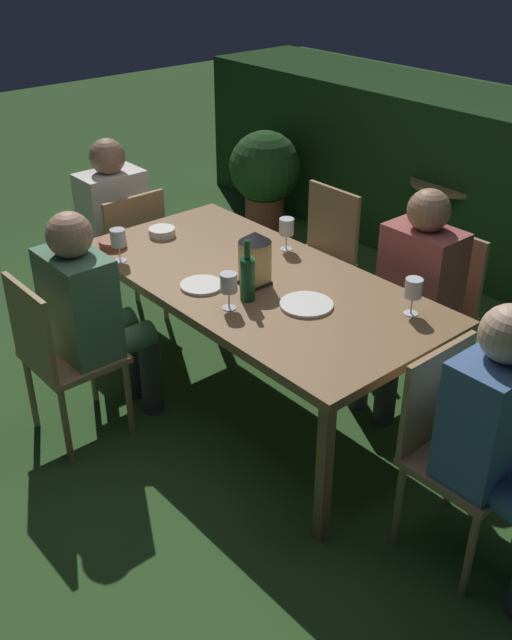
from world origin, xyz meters
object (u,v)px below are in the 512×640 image
(chair_head_far, at_px, (455,444))
(person_in_blue, at_px, (506,438))
(person_in_cream, at_px, (109,219))
(wine_glass_b, at_px, (287,228))
(chair_side_right_a, at_px, (318,254))
(potted_plant_by_hedge, at_px, (265,173))
(person_in_rust, at_px, (411,290))
(green_bottle_on_table, at_px, (247,278))
(bowl_bread, at_px, (113,243))
(wine_glass_d, at_px, (413,290))
(plate_a, at_px, (202,285))
(bowl_olives, at_px, (162,232))
(dining_table, at_px, (256,289))
(plate_b, at_px, (306,305))
(chair_side_right_b, at_px, (432,305))
(lantern_centerpiece, at_px, (255,255))
(side_table, at_px, (449,209))
(person_in_green, at_px, (92,311))
(ice_bucket, at_px, (455,166))
(chair_head_near, at_px, (128,252))
(chair_side_left_a, at_px, (59,353))
(wine_glass_a, at_px, (229,284))
(wine_glass_c, at_px, (118,239))

(chair_head_far, bearing_deg, person_in_blue, 0.00)
(person_in_cream, bearing_deg, wine_glass_b, 15.67)
(chair_side_right_a, height_order, potted_plant_by_hedge, chair_side_right_a)
(person_in_rust, height_order, green_bottle_on_table, person_in_rust)
(bowl_bread, bearing_deg, wine_glass_d, 22.62)
(plate_a, distance_m, bowl_olives, 0.66)
(wine_glass_d, bearing_deg, person_in_blue, -22.99)
(wine_glass_b, xyz_separation_m, wine_glass_d, (0.86, -0.05, 0.00))
(dining_table, bearing_deg, plate_b, -1.18)
(chair_side_right_b, height_order, lantern_centerpiece, lantern_centerpiece)
(side_table, bearing_deg, person_in_green, -89.63)
(lantern_centerpiece, distance_m, side_table, 2.32)
(person_in_cream, bearing_deg, green_bottle_on_table, -6.20)
(person_in_rust, height_order, side_table, person_in_rust)
(chair_side_right_b, bearing_deg, bowl_bread, -135.47)
(ice_bucket, distance_m, potted_plant_by_hedge, 1.51)
(person_in_blue, height_order, bowl_olives, person_in_blue)
(chair_head_near, xyz_separation_m, person_in_cream, (-0.20, 0.00, 0.15))
(chair_side_left_a, bearing_deg, side_table, 90.34)
(person_in_blue, xyz_separation_m, wine_glass_b, (-1.55, 0.34, 0.23))
(chair_head_near, height_order, potted_plant_by_hedge, chair_head_near)
(dining_table, height_order, person_in_cream, person_in_cream)
(person_in_cream, distance_m, wine_glass_a, 1.57)
(chair_side_left_a, relative_size, chair_head_far, 1.00)
(chair_head_near, xyz_separation_m, wine_glass_b, (1.03, 0.34, 0.39))
(dining_table, height_order, bowl_bread, bowl_bread)
(person_in_rust, distance_m, lantern_centerpiece, 0.84)
(chair_side_left_a, xyz_separation_m, wine_glass_d, (1.12, 1.14, 0.39))
(wine_glass_c, bearing_deg, chair_side_right_a, 81.97)
(wine_glass_b, bearing_deg, person_in_green, -104.71)
(chair_side_left_a, distance_m, lantern_centerpiece, 1.02)
(person_in_blue, xyz_separation_m, ice_bucket, (-1.83, 2.18, 0.11))
(person_in_cream, bearing_deg, side_table, 66.63)
(person_in_green, bearing_deg, wine_glass_d, 40.18)
(dining_table, bearing_deg, potted_plant_by_hedge, 137.76)
(wine_glass_a, xyz_separation_m, wine_glass_c, (-0.74, -0.11, 0.00))
(wine_glass_a, xyz_separation_m, bowl_olives, (-0.87, 0.24, -0.09))
(chair_head_near, relative_size, person_in_cream, 0.76)
(person_in_green, relative_size, bowl_olives, 8.02)
(person_in_blue, height_order, plate_b, person_in_blue)
(lantern_centerpiece, bearing_deg, chair_head_near, 178.20)
(bowl_olives, height_order, bowl_bread, bowl_olives)
(chair_side_left_a, bearing_deg, lantern_centerpiece, 60.54)
(dining_table, bearing_deg, chair_head_near, 180.00)
(dining_table, distance_m, bowl_bread, 0.84)
(person_in_green, bearing_deg, wine_glass_b, 75.29)
(person_in_green, relative_size, bowl_bread, 7.99)
(chair_head_far, bearing_deg, wine_glass_c, -167.85)
(chair_side_left_a, height_order, plate_a, chair_side_left_a)
(chair_head_near, height_order, green_bottle_on_table, green_bottle_on_table)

